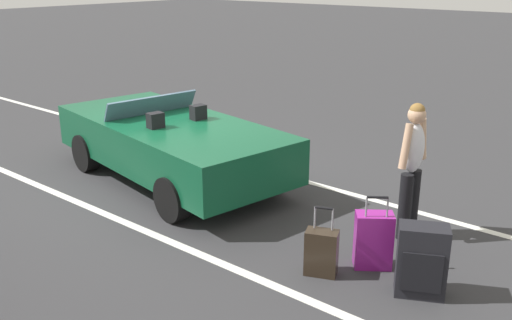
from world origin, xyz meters
name	(u,v)px	position (x,y,z in m)	size (l,w,h in m)	color
ground_plane	(173,180)	(0.00, 0.00, 0.00)	(80.00, 80.00, 0.00)	#333335
lot_line_near	(227,160)	(0.00, -1.24, 0.00)	(18.00, 0.12, 0.01)	silver
lot_line_mid	(93,209)	(0.00, 1.46, 0.00)	(18.00, 0.12, 0.01)	silver
convertible_car	(164,140)	(0.21, -0.04, 0.59)	(4.37, 2.44, 1.24)	#0F4C2D
suitcase_large_black	(422,261)	(-4.31, 0.66, 0.37)	(0.55, 0.47, 0.74)	black
suitcase_medium_bright	(373,240)	(-3.68, 0.45, 0.31)	(0.46, 0.43, 0.85)	#991E8C
suitcase_small_carryon	(321,252)	(-3.34, 0.95, 0.25)	(0.39, 0.32, 0.75)	#2D2319
traveler_person	(412,163)	(-3.63, -0.49, 0.93)	(0.23, 0.60, 1.65)	black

